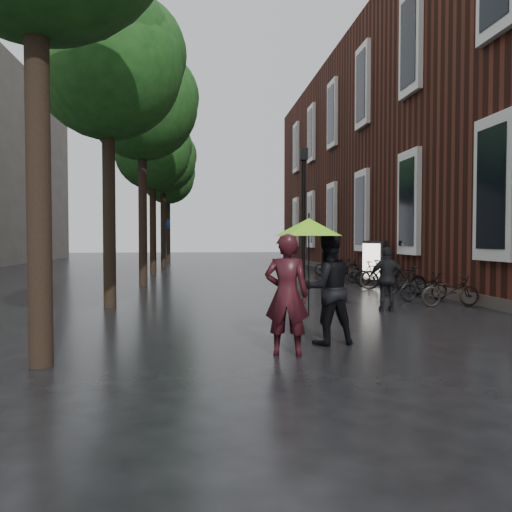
{
  "coord_description": "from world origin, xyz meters",
  "views": [
    {
      "loc": [
        -1.87,
        -6.06,
        1.75
      ],
      "look_at": [
        -0.45,
        5.97,
        1.33
      ],
      "focal_mm": 35.0,
      "sensor_mm": 36.0,
      "label": 1
    }
  ],
  "objects": [
    {
      "name": "street_trees",
      "position": [
        -3.99,
        15.91,
        6.34
      ],
      "size": [
        4.33,
        34.03,
        8.91
      ],
      "color": "black",
      "rests_on": "ground"
    },
    {
      "name": "lamp_post",
      "position": [
        1.65,
        10.3,
        2.89
      ],
      "size": [
        0.24,
        0.24,
        4.76
      ],
      "rotation": [
        0.0,
        0.0,
        0.32
      ],
      "color": "black",
      "rests_on": "ground"
    },
    {
      "name": "lime_umbrella",
      "position": [
        -0.13,
        1.62,
        1.93
      ],
      "size": [
        1.09,
        1.09,
        1.61
      ],
      "rotation": [
        0.0,
        0.0,
        0.39
      ],
      "color": "black",
      "rests_on": "ground"
    },
    {
      "name": "ad_lightbox",
      "position": [
        4.82,
        12.22,
        0.84
      ],
      "size": [
        0.26,
        1.11,
        1.68
      ],
      "rotation": [
        0.0,
        0.0,
        0.39
      ],
      "color": "black",
      "rests_on": "ground"
    },
    {
      "name": "cycle_sign",
      "position": [
        -3.35,
        18.72,
        1.8
      ],
      "size": [
        0.14,
        0.5,
        2.72
      ],
      "rotation": [
        0.0,
        0.0,
        0.38
      ],
      "color": "#262628",
      "rests_on": "ground"
    },
    {
      "name": "person_black",
      "position": [
        0.27,
        1.98,
        0.92
      ],
      "size": [
        0.99,
        0.82,
        1.85
      ],
      "primitive_type": "imported",
      "rotation": [
        0.0,
        0.0,
        3.29
      ],
      "color": "black",
      "rests_on": "ground"
    },
    {
      "name": "pedestrian_walking",
      "position": [
        2.69,
        5.5,
        0.78
      ],
      "size": [
        0.98,
        0.61,
        1.56
      ],
      "primitive_type": "imported",
      "rotation": [
        0.0,
        0.0,
        2.88
      ],
      "color": "black",
      "rests_on": "ground"
    },
    {
      "name": "person_burgundy",
      "position": [
        -0.55,
        1.26,
        0.91
      ],
      "size": [
        0.75,
        0.59,
        1.83
      ],
      "primitive_type": "imported",
      "rotation": [
        0.0,
        0.0,
        2.89
      ],
      "color": "black",
      "rests_on": "ground"
    },
    {
      "name": "ground",
      "position": [
        0.0,
        0.0,
        0.0
      ],
      "size": [
        120.0,
        120.0,
        0.0
      ],
      "primitive_type": "plane",
      "color": "black"
    },
    {
      "name": "parked_bicycles",
      "position": [
        4.54,
        11.67,
        0.45
      ],
      "size": [
        2.0,
        11.71,
        1.03
      ],
      "color": "black",
      "rests_on": "ground"
    },
    {
      "name": "brick_building",
      "position": [
        10.47,
        19.46,
        5.99
      ],
      "size": [
        10.2,
        33.2,
        12.0
      ],
      "color": "#38160F",
      "rests_on": "ground"
    }
  ]
}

